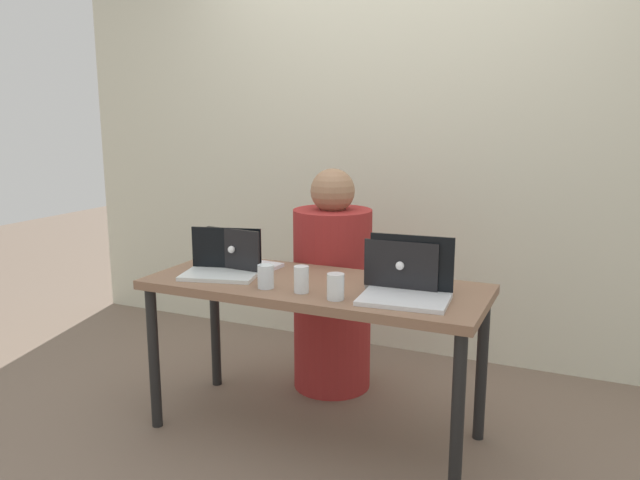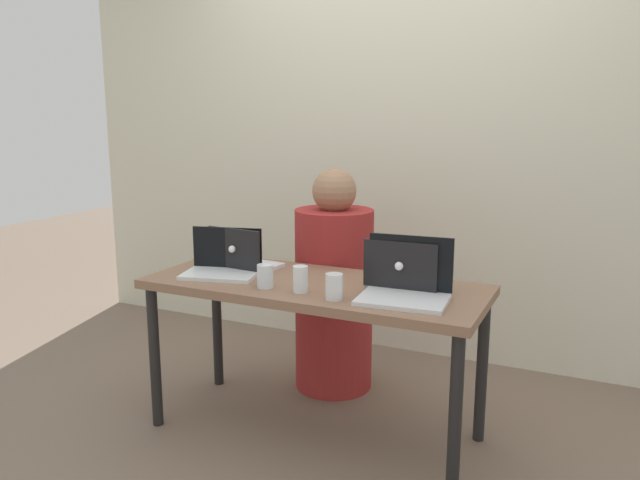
{
  "view_description": "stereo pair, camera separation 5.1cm",
  "coord_description": "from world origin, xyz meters",
  "px_view_note": "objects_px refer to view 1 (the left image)",
  "views": [
    {
      "loc": [
        1.11,
        -2.4,
        1.44
      ],
      "look_at": [
        0.0,
        0.06,
        0.89
      ],
      "focal_mm": 35.0,
      "sensor_mm": 36.0,
      "label": 1
    },
    {
      "loc": [
        1.15,
        -2.38,
        1.44
      ],
      "look_at": [
        0.0,
        0.06,
        0.89
      ],
      "focal_mm": 35.0,
      "sensor_mm": 36.0,
      "label": 2
    }
  ],
  "objects_px": {
    "laptop_front_right": "(407,286)",
    "laptop_front_left": "(222,265)",
    "laptop_back_right": "(405,277)",
    "water_glass_center": "(301,281)",
    "person_at_center": "(332,292)",
    "water_glass_left": "(266,278)",
    "laptop_back_left": "(242,260)",
    "water_glass_right": "(336,288)"
  },
  "relations": [
    {
      "from": "laptop_front_left",
      "to": "laptop_back_left",
      "type": "bearing_deg",
      "value": 63.13
    },
    {
      "from": "person_at_center",
      "to": "water_glass_center",
      "type": "distance_m",
      "value": 0.72
    },
    {
      "from": "laptop_front_right",
      "to": "water_glass_right",
      "type": "bearing_deg",
      "value": -157.95
    },
    {
      "from": "laptop_front_left",
      "to": "water_glass_right",
      "type": "distance_m",
      "value": 0.64
    },
    {
      "from": "person_at_center",
      "to": "laptop_back_right",
      "type": "relative_size",
      "value": 3.65
    },
    {
      "from": "person_at_center",
      "to": "water_glass_center",
      "type": "relative_size",
      "value": 10.45
    },
    {
      "from": "water_glass_left",
      "to": "laptop_back_right",
      "type": "bearing_deg",
      "value": 23.99
    },
    {
      "from": "water_glass_center",
      "to": "water_glass_left",
      "type": "xyz_separation_m",
      "value": [
        -0.17,
        -0.0,
        -0.0
      ]
    },
    {
      "from": "water_glass_right",
      "to": "laptop_front_left",
      "type": "bearing_deg",
      "value": 167.5
    },
    {
      "from": "laptop_front_right",
      "to": "water_glass_center",
      "type": "xyz_separation_m",
      "value": [
        -0.42,
        -0.1,
        -0.0
      ]
    },
    {
      "from": "laptop_back_left",
      "to": "laptop_front_left",
      "type": "relative_size",
      "value": 0.83
    },
    {
      "from": "laptop_front_right",
      "to": "laptop_front_left",
      "type": "xyz_separation_m",
      "value": [
        -0.88,
        0.01,
        -0.01
      ]
    },
    {
      "from": "laptop_front_left",
      "to": "laptop_back_right",
      "type": "bearing_deg",
      "value": -5.02
    },
    {
      "from": "water_glass_left",
      "to": "water_glass_center",
      "type": "bearing_deg",
      "value": 0.49
    },
    {
      "from": "person_at_center",
      "to": "water_glass_left",
      "type": "bearing_deg",
      "value": 90.07
    },
    {
      "from": "person_at_center",
      "to": "laptop_front_left",
      "type": "height_order",
      "value": "person_at_center"
    },
    {
      "from": "laptop_front_left",
      "to": "laptop_back_right",
      "type": "distance_m",
      "value": 0.84
    },
    {
      "from": "person_at_center",
      "to": "laptop_back_left",
      "type": "relative_size",
      "value": 3.75
    },
    {
      "from": "person_at_center",
      "to": "laptop_back_left",
      "type": "xyz_separation_m",
      "value": [
        -0.28,
        -0.43,
        0.24
      ]
    },
    {
      "from": "laptop_front_right",
      "to": "laptop_front_left",
      "type": "relative_size",
      "value": 0.97
    },
    {
      "from": "laptop_back_right",
      "to": "water_glass_center",
      "type": "bearing_deg",
      "value": 30.3
    },
    {
      "from": "laptop_back_left",
      "to": "water_glass_center",
      "type": "relative_size",
      "value": 2.78
    },
    {
      "from": "water_glass_center",
      "to": "water_glass_right",
      "type": "relative_size",
      "value": 1.06
    },
    {
      "from": "laptop_back_right",
      "to": "water_glass_right",
      "type": "distance_m",
      "value": 0.34
    },
    {
      "from": "laptop_back_left",
      "to": "laptop_back_right",
      "type": "xyz_separation_m",
      "value": [
        0.8,
        0.0,
        0.0
      ]
    },
    {
      "from": "laptop_back_right",
      "to": "water_glass_left",
      "type": "xyz_separation_m",
      "value": [
        -0.54,
        -0.24,
        -0.0
      ]
    },
    {
      "from": "laptop_back_left",
      "to": "laptop_front_left",
      "type": "distance_m",
      "value": 0.13
    },
    {
      "from": "laptop_front_right",
      "to": "laptop_back_right",
      "type": "xyz_separation_m",
      "value": [
        -0.05,
        0.14,
        -0.01
      ]
    },
    {
      "from": "laptop_front_left",
      "to": "laptop_front_right",
      "type": "bearing_deg",
      "value": -14.8
    },
    {
      "from": "laptop_back_left",
      "to": "laptop_front_right",
      "type": "bearing_deg",
      "value": 176.01
    },
    {
      "from": "laptop_front_right",
      "to": "person_at_center",
      "type": "bearing_deg",
      "value": 130.19
    },
    {
      "from": "laptop_back_right",
      "to": "water_glass_left",
      "type": "distance_m",
      "value": 0.59
    },
    {
      "from": "water_glass_center",
      "to": "person_at_center",
      "type": "bearing_deg",
      "value": 102.09
    },
    {
      "from": "laptop_front_left",
      "to": "water_glass_left",
      "type": "distance_m",
      "value": 0.31
    },
    {
      "from": "laptop_back_left",
      "to": "laptop_front_right",
      "type": "distance_m",
      "value": 0.86
    },
    {
      "from": "laptop_front_left",
      "to": "water_glass_left",
      "type": "bearing_deg",
      "value": -34.44
    },
    {
      "from": "laptop_front_right",
      "to": "laptop_front_left",
      "type": "bearing_deg",
      "value": 174.67
    },
    {
      "from": "laptop_back_right",
      "to": "water_glass_center",
      "type": "distance_m",
      "value": 0.44
    },
    {
      "from": "laptop_back_left",
      "to": "laptop_front_left",
      "type": "height_order",
      "value": "laptop_front_left"
    },
    {
      "from": "laptop_front_right",
      "to": "water_glass_center",
      "type": "distance_m",
      "value": 0.43
    },
    {
      "from": "laptop_back_left",
      "to": "laptop_front_left",
      "type": "xyz_separation_m",
      "value": [
        -0.03,
        -0.13,
        0.0
      ]
    },
    {
      "from": "laptop_front_right",
      "to": "water_glass_left",
      "type": "distance_m",
      "value": 0.6
    }
  ]
}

